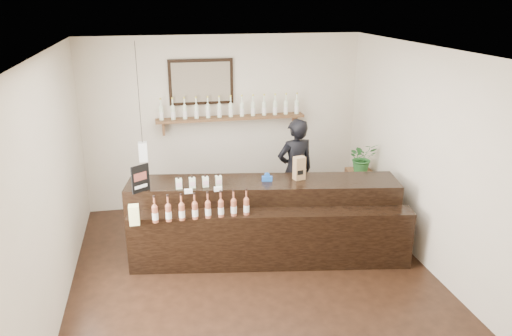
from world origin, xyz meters
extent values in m
plane|color=black|center=(0.00, 0.00, 0.00)|extent=(5.00, 5.00, 0.00)
plane|color=beige|center=(0.00, 2.50, 1.40)|extent=(4.50, 0.00, 4.50)
plane|color=beige|center=(0.00, -2.50, 1.40)|extent=(4.50, 0.00, 4.50)
plane|color=beige|center=(-2.25, 0.00, 1.40)|extent=(0.00, 5.00, 5.00)
plane|color=beige|center=(2.25, 0.00, 1.40)|extent=(0.00, 5.00, 5.00)
plane|color=white|center=(0.00, 0.00, 2.80)|extent=(5.00, 5.00, 0.00)
cube|color=brown|center=(0.10, 2.37, 1.50)|extent=(2.40, 0.25, 0.04)
cube|color=brown|center=(-0.98, 2.40, 1.38)|extent=(0.04, 0.20, 0.20)
cube|color=brown|center=(1.18, 2.40, 1.38)|extent=(0.04, 0.20, 0.20)
cube|color=black|center=(-0.35, 2.47, 2.08)|extent=(1.02, 0.04, 0.72)
cube|color=#4F4232|center=(-0.35, 2.44, 2.08)|extent=(0.92, 0.01, 0.62)
cube|color=white|center=(-1.30, 1.60, 1.25)|extent=(0.12, 0.12, 0.28)
cylinder|color=black|center=(-1.30, 1.60, 2.09)|extent=(0.01, 0.01, 1.41)
cylinder|color=#DEEFC8|center=(-1.00, 2.37, 1.62)|extent=(0.07, 0.07, 0.20)
cone|color=#DEEFC8|center=(-1.00, 2.37, 1.75)|extent=(0.07, 0.07, 0.05)
cylinder|color=#DEEFC8|center=(-1.00, 2.37, 1.81)|extent=(0.02, 0.02, 0.07)
cylinder|color=gold|center=(-1.00, 2.37, 1.86)|extent=(0.03, 0.03, 0.02)
cylinder|color=white|center=(-1.00, 2.37, 1.60)|extent=(0.07, 0.07, 0.09)
cylinder|color=#DEEFC8|center=(-0.82, 2.37, 1.62)|extent=(0.07, 0.07, 0.20)
cone|color=#DEEFC8|center=(-0.82, 2.37, 1.75)|extent=(0.07, 0.07, 0.05)
cylinder|color=#DEEFC8|center=(-0.82, 2.37, 1.81)|extent=(0.02, 0.02, 0.07)
cylinder|color=gold|center=(-0.82, 2.37, 1.86)|extent=(0.03, 0.03, 0.02)
cylinder|color=white|center=(-0.82, 2.37, 1.60)|extent=(0.07, 0.07, 0.09)
cylinder|color=#DEEFC8|center=(-0.63, 2.37, 1.62)|extent=(0.07, 0.07, 0.20)
cone|color=#DEEFC8|center=(-0.63, 2.37, 1.75)|extent=(0.07, 0.07, 0.05)
cylinder|color=#DEEFC8|center=(-0.63, 2.37, 1.81)|extent=(0.02, 0.02, 0.07)
cylinder|color=gold|center=(-0.63, 2.37, 1.86)|extent=(0.03, 0.03, 0.02)
cylinder|color=white|center=(-0.63, 2.37, 1.60)|extent=(0.07, 0.07, 0.09)
cylinder|color=#DEEFC8|center=(-0.45, 2.37, 1.62)|extent=(0.07, 0.07, 0.20)
cone|color=#DEEFC8|center=(-0.45, 2.37, 1.75)|extent=(0.07, 0.07, 0.05)
cylinder|color=#DEEFC8|center=(-0.45, 2.37, 1.81)|extent=(0.02, 0.02, 0.07)
cylinder|color=gold|center=(-0.45, 2.37, 1.86)|extent=(0.03, 0.03, 0.02)
cylinder|color=white|center=(-0.45, 2.37, 1.60)|extent=(0.07, 0.07, 0.09)
cylinder|color=#DEEFC8|center=(-0.27, 2.37, 1.62)|extent=(0.07, 0.07, 0.20)
cone|color=#DEEFC8|center=(-0.27, 2.37, 1.75)|extent=(0.07, 0.07, 0.05)
cylinder|color=#DEEFC8|center=(-0.27, 2.37, 1.81)|extent=(0.02, 0.02, 0.07)
cylinder|color=gold|center=(-0.27, 2.37, 1.86)|extent=(0.03, 0.03, 0.02)
cylinder|color=white|center=(-0.27, 2.37, 1.60)|extent=(0.07, 0.07, 0.09)
cylinder|color=#DEEFC8|center=(-0.08, 2.37, 1.62)|extent=(0.07, 0.07, 0.20)
cone|color=#DEEFC8|center=(-0.08, 2.37, 1.75)|extent=(0.07, 0.07, 0.05)
cylinder|color=#DEEFC8|center=(-0.08, 2.37, 1.81)|extent=(0.02, 0.02, 0.07)
cylinder|color=gold|center=(-0.08, 2.37, 1.86)|extent=(0.03, 0.03, 0.02)
cylinder|color=white|center=(-0.08, 2.37, 1.60)|extent=(0.07, 0.07, 0.09)
cylinder|color=#DEEFC8|center=(0.10, 2.37, 1.62)|extent=(0.07, 0.07, 0.20)
cone|color=#DEEFC8|center=(0.10, 2.37, 1.75)|extent=(0.07, 0.07, 0.05)
cylinder|color=#DEEFC8|center=(0.10, 2.37, 1.81)|extent=(0.02, 0.02, 0.07)
cylinder|color=gold|center=(0.10, 2.37, 1.86)|extent=(0.03, 0.03, 0.02)
cylinder|color=white|center=(0.10, 2.37, 1.60)|extent=(0.07, 0.07, 0.09)
cylinder|color=#DEEFC8|center=(0.28, 2.37, 1.62)|extent=(0.07, 0.07, 0.20)
cone|color=#DEEFC8|center=(0.28, 2.37, 1.75)|extent=(0.07, 0.07, 0.05)
cylinder|color=#DEEFC8|center=(0.28, 2.37, 1.81)|extent=(0.02, 0.02, 0.07)
cylinder|color=gold|center=(0.28, 2.37, 1.86)|extent=(0.03, 0.03, 0.02)
cylinder|color=white|center=(0.28, 2.37, 1.60)|extent=(0.07, 0.07, 0.09)
cylinder|color=#DEEFC8|center=(0.47, 2.37, 1.62)|extent=(0.07, 0.07, 0.20)
cone|color=#DEEFC8|center=(0.47, 2.37, 1.75)|extent=(0.07, 0.07, 0.05)
cylinder|color=#DEEFC8|center=(0.47, 2.37, 1.81)|extent=(0.02, 0.02, 0.07)
cylinder|color=gold|center=(0.47, 2.37, 1.86)|extent=(0.03, 0.03, 0.02)
cylinder|color=white|center=(0.47, 2.37, 1.60)|extent=(0.07, 0.07, 0.09)
cylinder|color=#DEEFC8|center=(0.65, 2.37, 1.62)|extent=(0.07, 0.07, 0.20)
cone|color=#DEEFC8|center=(0.65, 2.37, 1.75)|extent=(0.07, 0.07, 0.05)
cylinder|color=#DEEFC8|center=(0.65, 2.37, 1.81)|extent=(0.02, 0.02, 0.07)
cylinder|color=gold|center=(0.65, 2.37, 1.86)|extent=(0.03, 0.03, 0.02)
cylinder|color=white|center=(0.65, 2.37, 1.60)|extent=(0.07, 0.07, 0.09)
cylinder|color=#DEEFC8|center=(0.83, 2.37, 1.62)|extent=(0.07, 0.07, 0.20)
cone|color=#DEEFC8|center=(0.83, 2.37, 1.75)|extent=(0.07, 0.07, 0.05)
cylinder|color=#DEEFC8|center=(0.83, 2.37, 1.81)|extent=(0.02, 0.02, 0.07)
cylinder|color=gold|center=(0.83, 2.37, 1.86)|extent=(0.03, 0.03, 0.02)
cylinder|color=white|center=(0.83, 2.37, 1.60)|extent=(0.07, 0.07, 0.09)
cylinder|color=#DEEFC8|center=(1.02, 2.37, 1.62)|extent=(0.07, 0.07, 0.20)
cone|color=#DEEFC8|center=(1.02, 2.37, 1.75)|extent=(0.07, 0.07, 0.05)
cylinder|color=#DEEFC8|center=(1.02, 2.37, 1.81)|extent=(0.02, 0.02, 0.07)
cylinder|color=gold|center=(1.02, 2.37, 1.86)|extent=(0.03, 0.03, 0.02)
cylinder|color=white|center=(1.02, 2.37, 1.60)|extent=(0.07, 0.07, 0.09)
cylinder|color=#DEEFC8|center=(1.20, 2.37, 1.62)|extent=(0.07, 0.07, 0.20)
cone|color=#DEEFC8|center=(1.20, 2.37, 1.75)|extent=(0.07, 0.07, 0.05)
cylinder|color=#DEEFC8|center=(1.20, 2.37, 1.81)|extent=(0.02, 0.02, 0.07)
cylinder|color=gold|center=(1.20, 2.37, 1.86)|extent=(0.03, 0.03, 0.02)
cylinder|color=white|center=(1.20, 2.37, 1.60)|extent=(0.07, 0.07, 0.09)
cube|color=black|center=(0.27, 0.70, 0.51)|extent=(3.69, 1.23, 1.02)
cube|color=black|center=(0.27, 0.22, 0.38)|extent=(3.64, 0.91, 0.77)
cube|color=white|center=(-0.75, 0.46, 1.04)|extent=(0.10, 0.04, 0.05)
cube|color=white|center=(-0.38, 0.46, 1.04)|extent=(0.10, 0.04, 0.05)
cube|color=#FBFF9B|center=(-1.42, 0.22, 0.83)|extent=(0.12, 0.12, 0.12)
cube|color=#FBFF9B|center=(-1.42, 0.22, 0.95)|extent=(0.12, 0.12, 0.12)
cube|color=#DEEFC8|center=(-0.86, 0.65, 1.09)|extent=(0.08, 0.08, 0.13)
cube|color=beige|center=(-0.86, 0.60, 1.09)|extent=(0.07, 0.00, 0.06)
cylinder|color=black|center=(-0.86, 0.65, 1.17)|extent=(0.02, 0.02, 0.03)
cube|color=#DEEFC8|center=(-0.69, 0.65, 1.09)|extent=(0.08, 0.08, 0.13)
cube|color=beige|center=(-0.69, 0.60, 1.09)|extent=(0.07, 0.00, 0.06)
cylinder|color=black|center=(-0.69, 0.65, 1.17)|extent=(0.02, 0.02, 0.03)
cube|color=#DEEFC8|center=(-0.51, 0.65, 1.09)|extent=(0.08, 0.08, 0.13)
cube|color=beige|center=(-0.51, 0.60, 1.09)|extent=(0.07, 0.00, 0.06)
cylinder|color=black|center=(-0.51, 0.65, 1.17)|extent=(0.02, 0.02, 0.03)
cube|color=#DEEFC8|center=(-0.34, 0.65, 1.09)|extent=(0.08, 0.08, 0.13)
cube|color=beige|center=(-0.34, 0.60, 1.09)|extent=(0.07, 0.00, 0.06)
cylinder|color=black|center=(-0.34, 0.65, 1.17)|extent=(0.02, 0.02, 0.03)
cylinder|color=#974C33|center=(-1.18, 0.22, 0.87)|extent=(0.07, 0.07, 0.20)
cone|color=#974C33|center=(-1.18, 0.22, 1.00)|extent=(0.07, 0.07, 0.05)
cylinder|color=#974C33|center=(-1.18, 0.22, 1.06)|extent=(0.02, 0.02, 0.07)
cylinder|color=black|center=(-1.18, 0.22, 1.11)|extent=(0.03, 0.03, 0.02)
cylinder|color=white|center=(-1.18, 0.22, 0.85)|extent=(0.07, 0.07, 0.09)
cylinder|color=#974C33|center=(-1.02, 0.22, 0.87)|extent=(0.07, 0.07, 0.20)
cone|color=#974C33|center=(-1.02, 0.22, 1.00)|extent=(0.07, 0.07, 0.05)
cylinder|color=#974C33|center=(-1.02, 0.22, 1.06)|extent=(0.02, 0.02, 0.07)
cylinder|color=black|center=(-1.02, 0.22, 1.11)|extent=(0.03, 0.03, 0.02)
cylinder|color=white|center=(-1.02, 0.22, 0.85)|extent=(0.07, 0.07, 0.09)
cylinder|color=#974C33|center=(-0.86, 0.22, 0.87)|extent=(0.07, 0.07, 0.20)
cone|color=#974C33|center=(-0.86, 0.22, 1.00)|extent=(0.07, 0.07, 0.05)
cylinder|color=#974C33|center=(-0.86, 0.22, 1.06)|extent=(0.02, 0.02, 0.07)
cylinder|color=black|center=(-0.86, 0.22, 1.11)|extent=(0.03, 0.03, 0.02)
cylinder|color=white|center=(-0.86, 0.22, 0.85)|extent=(0.07, 0.07, 0.09)
cylinder|color=#974C33|center=(-0.70, 0.22, 0.87)|extent=(0.07, 0.07, 0.20)
cone|color=#974C33|center=(-0.70, 0.22, 1.00)|extent=(0.07, 0.07, 0.05)
cylinder|color=#974C33|center=(-0.70, 0.22, 1.06)|extent=(0.02, 0.02, 0.07)
cylinder|color=black|center=(-0.70, 0.22, 1.11)|extent=(0.03, 0.03, 0.02)
cylinder|color=white|center=(-0.70, 0.22, 0.85)|extent=(0.07, 0.07, 0.09)
cylinder|color=#974C33|center=(-0.54, 0.22, 0.87)|extent=(0.07, 0.07, 0.20)
cone|color=#974C33|center=(-0.54, 0.22, 1.00)|extent=(0.07, 0.07, 0.05)
cylinder|color=#974C33|center=(-0.54, 0.22, 1.06)|extent=(0.02, 0.02, 0.07)
cylinder|color=black|center=(-0.54, 0.22, 1.11)|extent=(0.03, 0.03, 0.02)
cylinder|color=white|center=(-0.54, 0.22, 0.85)|extent=(0.07, 0.07, 0.09)
cylinder|color=#974C33|center=(-0.38, 0.22, 0.87)|extent=(0.07, 0.07, 0.20)
cone|color=#974C33|center=(-0.38, 0.22, 1.00)|extent=(0.07, 0.07, 0.05)
cylinder|color=#974C33|center=(-0.38, 0.22, 1.06)|extent=(0.02, 0.02, 0.07)
cylinder|color=black|center=(-0.38, 0.22, 1.11)|extent=(0.03, 0.03, 0.02)
cylinder|color=white|center=(-0.38, 0.22, 0.85)|extent=(0.07, 0.07, 0.09)
cylinder|color=#974C33|center=(-0.22, 0.22, 0.87)|extent=(0.07, 0.07, 0.20)
cone|color=#974C33|center=(-0.22, 0.22, 1.00)|extent=(0.07, 0.07, 0.05)
cylinder|color=#974C33|center=(-0.22, 0.22, 1.06)|extent=(0.02, 0.02, 0.07)
cylinder|color=black|center=(-0.22, 0.22, 1.11)|extent=(0.03, 0.03, 0.02)
cylinder|color=white|center=(-0.22, 0.22, 0.85)|extent=(0.07, 0.07, 0.09)
cylinder|color=#974C33|center=(-0.05, 0.22, 0.87)|extent=(0.07, 0.07, 0.20)
cone|color=#974C33|center=(-0.05, 0.22, 1.00)|extent=(0.07, 0.07, 0.05)
cylinder|color=#974C33|center=(-0.05, 0.22, 1.06)|extent=(0.02, 0.02, 0.07)
cylinder|color=black|center=(-0.05, 0.22, 1.11)|extent=(0.03, 0.03, 0.02)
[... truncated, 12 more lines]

